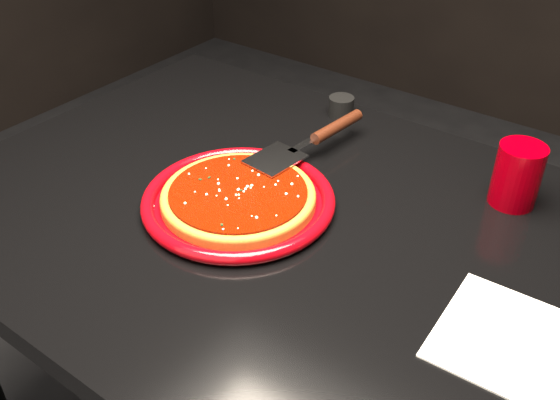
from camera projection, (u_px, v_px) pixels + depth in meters
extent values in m
cube|color=black|center=(299.00, 380.00, 1.18)|extent=(1.20, 0.80, 0.75)
cylinder|color=#740308|center=(239.00, 200.00, 0.99)|extent=(0.38, 0.38, 0.02)
cylinder|color=brown|center=(238.00, 198.00, 0.99)|extent=(0.31, 0.31, 0.01)
torus|color=brown|center=(238.00, 195.00, 0.99)|extent=(0.31, 0.31, 0.02)
cylinder|color=#6B0E00|center=(238.00, 193.00, 0.98)|extent=(0.27, 0.27, 0.01)
cylinder|color=#860008|center=(517.00, 175.00, 0.98)|extent=(0.09, 0.09, 0.10)
cube|color=silver|center=(512.00, 341.00, 0.76)|extent=(0.18, 0.18, 0.00)
cylinder|color=black|center=(341.00, 106.00, 1.24)|extent=(0.06, 0.06, 0.04)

